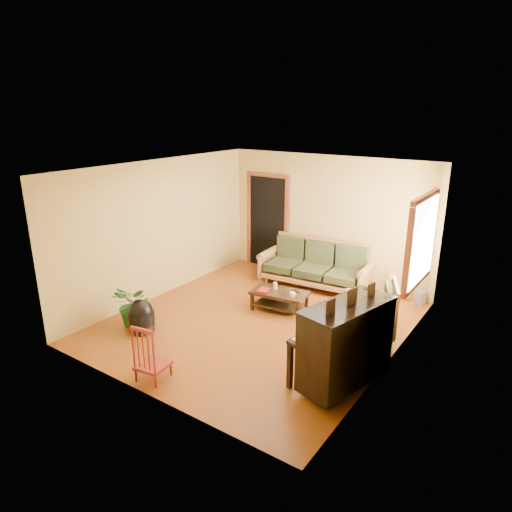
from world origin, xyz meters
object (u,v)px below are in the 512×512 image
Objects in this scene: ceramic_crock at (421,298)px; piano at (346,346)px; footstool at (142,320)px; armchair at (368,310)px; coffee_table at (280,301)px; red_chair at (152,351)px; sofa at (314,265)px; potted_plant at (134,305)px.

piano is at bearing -91.57° from ceramic_crock.
armchair is at bearing 31.91° from footstool.
piano reaches higher than coffee_table.
coffee_table is at bearing 76.08° from red_chair.
footstool is 0.52× the size of red_chair.
potted_plant is at bearing -121.97° from sofa.
footstool is at bearing -171.86° from armchair.
potted_plant is (-3.71, -3.60, 0.23)m from ceramic_crock.
footstool is at bearing -158.52° from piano.
ceramic_crock is (2.26, 4.54, -0.28)m from red_chair.
potted_plant is (-3.36, -1.83, -0.11)m from armchair.
coffee_table reaches higher than ceramic_crock.
piano is 3.26m from ceramic_crock.
ceramic_crock is at bearing 102.00° from piano.
armchair is 1.83m from ceramic_crock.
armchair is at bearing -44.51° from sofa.
red_chair is at bearing -94.94° from coffee_table.
red_chair reaches higher than ceramic_crock.
armchair reaches higher than potted_plant.
sofa is 3.64m from potted_plant.
footstool is at bearing 135.09° from red_chair.
ceramic_crock is (0.09, 3.23, -0.46)m from piano.
ceramic_crock is at bearing 54.50° from red_chair.
red_chair is at bearing -148.50° from armchair.
piano is 3.10× the size of footstool.
piano reaches higher than ceramic_crock.
armchair reaches higher than ceramic_crock.
piano is (1.93, -1.51, 0.40)m from coffee_table.
armchair is (1.70, -1.41, -0.00)m from sofa.
red_chair is at bearing -135.36° from piano.
ceramic_crock is (2.05, 0.36, -0.34)m from sofa.
footstool is (-3.08, -1.92, -0.26)m from armchair.
armchair is at bearing 113.59° from piano.
potted_plant is (-1.69, -1.88, 0.18)m from coffee_table.
coffee_table is 2.53m from potted_plant.
coffee_table is 3.86× the size of ceramic_crock.
piano is 1.61× the size of red_chair.
piano is at bearing 7.92° from footstool.
armchair is 3.64m from footstool.
sofa reaches higher than potted_plant.
sofa is at bearing 91.22° from coffee_table.
footstool is 0.33m from potted_plant.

